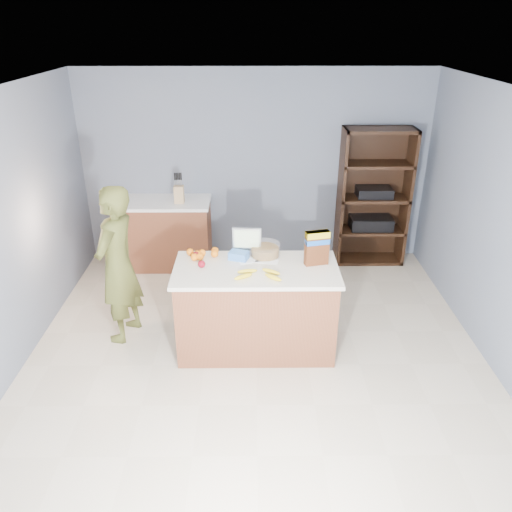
{
  "coord_description": "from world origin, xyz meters",
  "views": [
    {
      "loc": [
        -0.03,
        -3.88,
        3.04
      ],
      "look_at": [
        0.0,
        0.35,
        1.0
      ],
      "focal_mm": 35.0,
      "sensor_mm": 36.0,
      "label": 1
    }
  ],
  "objects_px": {
    "tv": "(247,240)",
    "shelving_unit": "(372,199)",
    "cereal_box": "(317,245)",
    "counter_peninsula": "(256,312)",
    "person": "(118,265)"
  },
  "relations": [
    {
      "from": "counter_peninsula",
      "to": "tv",
      "type": "xyz_separation_m",
      "value": [
        -0.09,
        0.3,
        0.64
      ]
    },
    {
      "from": "shelving_unit",
      "to": "cereal_box",
      "type": "relative_size",
      "value": 5.33
    },
    {
      "from": "tv",
      "to": "shelving_unit",
      "type": "bearing_deg",
      "value": 46.89
    },
    {
      "from": "counter_peninsula",
      "to": "person",
      "type": "height_order",
      "value": "person"
    },
    {
      "from": "shelving_unit",
      "to": "cereal_box",
      "type": "height_order",
      "value": "shelving_unit"
    },
    {
      "from": "counter_peninsula",
      "to": "tv",
      "type": "bearing_deg",
      "value": 106.32
    },
    {
      "from": "shelving_unit",
      "to": "cereal_box",
      "type": "bearing_deg",
      "value": -116.32
    },
    {
      "from": "shelving_unit",
      "to": "person",
      "type": "relative_size",
      "value": 1.1
    },
    {
      "from": "counter_peninsula",
      "to": "shelving_unit",
      "type": "bearing_deg",
      "value": 52.89
    },
    {
      "from": "person",
      "to": "shelving_unit",
      "type": "bearing_deg",
      "value": 137.8
    },
    {
      "from": "person",
      "to": "cereal_box",
      "type": "bearing_deg",
      "value": 101.33
    },
    {
      "from": "shelving_unit",
      "to": "cereal_box",
      "type": "xyz_separation_m",
      "value": [
        -0.98,
        -1.97,
        0.23
      ]
    },
    {
      "from": "cereal_box",
      "to": "tv",
      "type": "bearing_deg",
      "value": 161.36
    },
    {
      "from": "cereal_box",
      "to": "shelving_unit",
      "type": "bearing_deg",
      "value": 63.68
    },
    {
      "from": "counter_peninsula",
      "to": "person",
      "type": "xyz_separation_m",
      "value": [
        -1.37,
        0.23,
        0.4
      ]
    }
  ]
}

